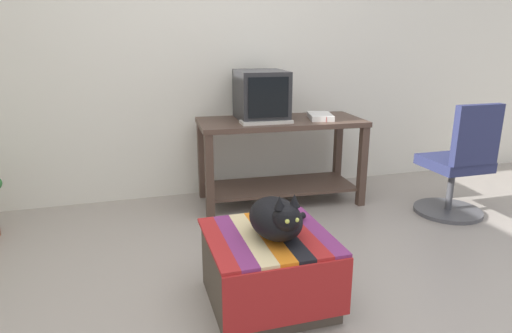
{
  "coord_description": "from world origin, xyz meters",
  "views": [
    {
      "loc": [
        -0.69,
        -1.74,
        1.33
      ],
      "look_at": [
        0.08,
        0.85,
        0.55
      ],
      "focal_mm": 30.9,
      "sensor_mm": 36.0,
      "label": 1
    }
  ],
  "objects": [
    {
      "name": "ottoman_with_blanket",
      "position": [
        -0.05,
        0.19,
        0.19
      ],
      "size": [
        0.62,
        0.63,
        0.38
      ],
      "color": "#4C4238",
      "rests_on": "ground_plane"
    },
    {
      "name": "office_chair",
      "position": [
        1.71,
        0.91,
        0.39
      ],
      "size": [
        0.52,
        0.52,
        0.89
      ],
      "rotation": [
        0.0,
        0.0,
        3.14
      ],
      "color": "#4C4C51",
      "rests_on": "ground_plane"
    },
    {
      "name": "keyboard",
      "position": [
        0.35,
        1.48,
        0.71
      ],
      "size": [
        0.4,
        0.16,
        0.02
      ],
      "primitive_type": "cube",
      "rotation": [
        0.0,
        0.0,
        -0.02
      ],
      "color": "beige",
      "rests_on": "desk"
    },
    {
      "name": "desk",
      "position": [
        0.51,
        1.6,
        0.48
      ],
      "size": [
        1.36,
        0.65,
        0.7
      ],
      "rotation": [
        0.0,
        0.0,
        -0.06
      ],
      "color": "#4C382D",
      "rests_on": "ground_plane"
    },
    {
      "name": "ground_plane",
      "position": [
        0.0,
        0.0,
        0.0
      ],
      "size": [
        14.0,
        14.0,
        0.0
      ],
      "primitive_type": "plane",
      "color": "#9E9389"
    },
    {
      "name": "pen",
      "position": [
        0.86,
        1.61,
        0.71
      ],
      "size": [
        0.13,
        0.07,
        0.01
      ],
      "primitive_type": "cylinder",
      "rotation": [
        0.0,
        1.57,
        2.66
      ],
      "color": "#2351B2",
      "rests_on": "desk"
    },
    {
      "name": "cat",
      "position": [
        -0.02,
        0.15,
        0.49
      ],
      "size": [
        0.36,
        0.39,
        0.27
      ],
      "rotation": [
        0.0,
        0.0,
        0.07
      ],
      "color": "black",
      "rests_on": "ottoman_with_blanket"
    },
    {
      "name": "book",
      "position": [
        0.83,
        1.54,
        0.72
      ],
      "size": [
        0.24,
        0.32,
        0.04
      ],
      "primitive_type": "cube",
      "rotation": [
        0.0,
        0.0,
        -0.25
      ],
      "color": "white",
      "rests_on": "desk"
    },
    {
      "name": "tv_monitor",
      "position": [
        0.37,
        1.67,
        0.89
      ],
      "size": [
        0.41,
        0.5,
        0.39
      ],
      "rotation": [
        0.0,
        0.0,
        -0.06
      ],
      "color": "#28282B",
      "rests_on": "desk"
    },
    {
      "name": "stapler",
      "position": [
        0.82,
        1.45,
        0.72
      ],
      "size": [
        0.07,
        0.12,
        0.04
      ],
      "primitive_type": "cube",
      "rotation": [
        0.0,
        0.0,
        0.29
      ],
      "color": "#A31E1E",
      "rests_on": "desk"
    },
    {
      "name": "back_wall",
      "position": [
        0.0,
        2.05,
        1.3
      ],
      "size": [
        8.0,
        0.1,
        2.6
      ],
      "primitive_type": "cube",
      "color": "silver",
      "rests_on": "ground_plane"
    }
  ]
}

